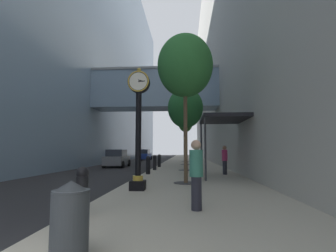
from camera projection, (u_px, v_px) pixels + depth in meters
ground_plane at (162, 164)px, 29.00m from camera, size 110.00×110.00×0.00m
sidewalk_right at (188, 162)px, 31.78m from camera, size 5.99×80.00×0.14m
building_block_left at (83, 38)px, 34.33m from camera, size 22.02×80.00×33.97m
building_block_right at (245, 44)px, 32.72m from camera, size 9.00×80.00×30.71m
street_clock at (138, 121)px, 9.57m from camera, size 0.84×0.55×4.67m
bollard_nearest at (82, 190)px, 5.61m from camera, size 0.28×0.28×1.11m
bollard_third at (138, 169)px, 12.20m from camera, size 0.28×0.28×1.11m
bollard_fourth at (148, 165)px, 15.50m from camera, size 0.28×0.28×1.11m
bollard_fifth at (155, 162)px, 18.79m from camera, size 0.28×0.28×1.11m
bollard_sixth at (159, 160)px, 22.09m from camera, size 0.28×0.28×1.11m
street_tree_near at (185, 66)px, 11.80m from camera, size 2.59×2.59×6.92m
street_tree_mid_near at (185, 108)px, 18.88m from camera, size 2.64×2.64×6.16m
street_tree_mid_far at (185, 112)px, 26.11m from camera, size 2.50×2.50×6.89m
street_tree_far at (185, 124)px, 33.20m from camera, size 1.85×1.85×5.99m
trash_bin at (70, 218)px, 3.51m from camera, size 0.53×0.53×1.05m
pedestrian_walking at (225, 159)px, 15.36m from camera, size 0.35×0.45×1.75m
pedestrian_by_clock at (196, 172)px, 6.28m from camera, size 0.37×0.37×1.74m
storefront_awning at (222, 120)px, 13.94m from camera, size 2.40×3.60×3.30m
car_grey_near at (117, 159)px, 24.14m from camera, size 2.03×4.06×1.67m
car_blue_mid at (144, 155)px, 40.47m from camera, size 2.00×4.38×1.73m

